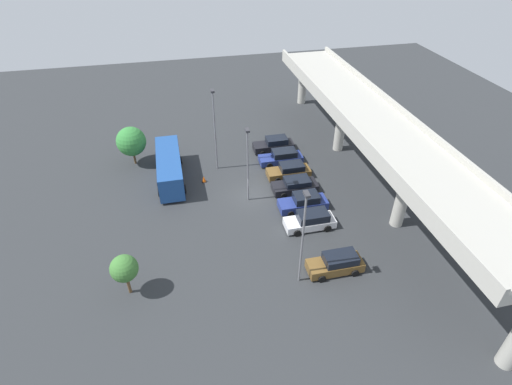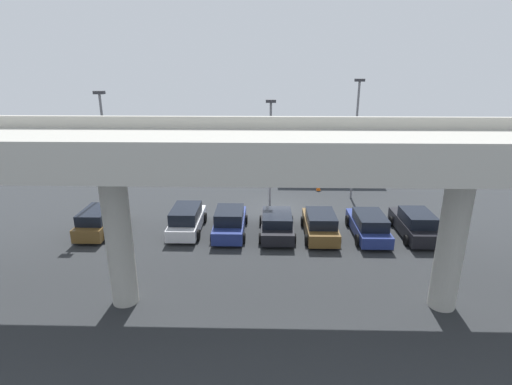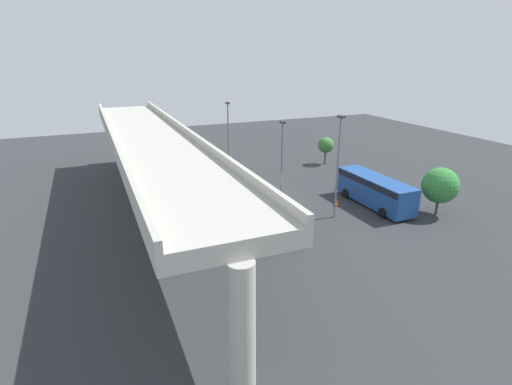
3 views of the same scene
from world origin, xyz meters
name	(u,v)px [view 1 (image 1 of 3)]	position (x,y,z in m)	size (l,w,h in m)	color
ground_plane	(252,196)	(0.00, 0.00, 0.00)	(89.98, 89.98, 0.00)	#2D3033
highway_overpass	(373,126)	(0.00, 12.00, 6.47)	(43.12, 6.33, 7.85)	#ADAAA0
parked_car_0	(274,145)	(-8.40, 4.55, 0.76)	(2.05, 4.73, 1.64)	black
parked_car_1	(282,157)	(-5.55, 4.67, 0.73)	(2.06, 4.85, 1.53)	navy
parked_car_2	(289,171)	(-2.60, 4.67, 0.74)	(2.06, 4.59, 1.57)	brown
parked_car_3	(295,185)	(0.05, 4.52, 0.70)	(2.18, 4.56, 1.45)	black
parked_car_4	(304,202)	(2.98, 4.44, 0.75)	(2.06, 4.64, 1.64)	navy
parked_car_5	(311,220)	(5.71, 4.19, 0.79)	(2.02, 4.55, 1.65)	silver
parked_car_6	(336,263)	(11.17, 4.46, 0.77)	(1.98, 4.43, 1.62)	brown
shuttle_bus	(169,166)	(-4.92, -7.70, 1.67)	(9.06, 2.75, 2.80)	#1E478C
lamp_post_near_aisle	(215,125)	(-5.96, -2.58, 5.23)	(0.70, 0.35, 9.05)	slate
lamp_post_mid_lot	(248,160)	(0.44, -0.44, 4.56)	(0.70, 0.35, 7.75)	slate
lamp_post_by_overpass	(303,233)	(11.50, 1.28, 4.91)	(0.70, 0.35, 8.44)	slate
tree_front_left	(131,141)	(-9.03, -11.45, 2.78)	(3.20, 3.20, 4.38)	brown
tree_front_centre	(124,269)	(9.81, -11.50, 2.53)	(2.04, 2.04, 3.57)	brown
traffic_cone	(204,179)	(-3.64, -4.34, 0.33)	(0.44, 0.44, 0.70)	black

